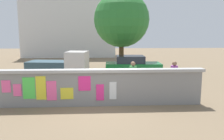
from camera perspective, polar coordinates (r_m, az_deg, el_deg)
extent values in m
plane|color=#7A664C|center=(17.25, -3.04, -0.65)|extent=(60.00, 60.00, 0.00)
cube|color=gray|center=(9.28, -2.90, -4.73)|extent=(8.25, 0.30, 1.37)
cube|color=#A8A8A8|center=(9.13, -2.93, -0.18)|extent=(8.45, 0.42, 0.12)
cube|color=#F9599E|center=(9.78, -24.96, -3.76)|extent=(0.35, 0.02, 0.48)
cube|color=#F9599E|center=(9.66, -22.60, -4.68)|extent=(0.32, 0.02, 0.48)
cube|color=#4CD84C|center=(9.50, -20.05, -4.29)|extent=(0.48, 0.03, 0.86)
cube|color=yellow|center=(9.38, -17.35, -4.33)|extent=(0.39, 0.01, 0.94)
cube|color=#F9599E|center=(9.32, -14.87, -5.03)|extent=(0.39, 0.03, 0.78)
cube|color=yellow|center=(9.24, -11.20, -5.79)|extent=(0.50, 0.03, 0.47)
cube|color=#F42D8C|center=(9.08, -6.89, -3.36)|extent=(0.48, 0.02, 0.58)
cube|color=#F42D8C|center=(9.15, -3.01, -5.62)|extent=(0.31, 0.02, 0.66)
cube|color=silver|center=(9.15, 0.24, -5.18)|extent=(0.28, 0.01, 0.71)
cylinder|color=black|center=(14.67, -7.65, -1.04)|extent=(0.72, 0.29, 0.70)
cylinder|color=black|center=(13.43, -8.82, -2.00)|extent=(0.72, 0.29, 0.70)
cylinder|color=black|center=(15.39, -16.79, -0.88)|extent=(0.72, 0.29, 0.70)
cylinder|color=black|center=(14.21, -18.68, -1.77)|extent=(0.72, 0.29, 0.70)
cube|color=silver|center=(13.95, -8.68, 1.53)|extent=(1.39, 1.65, 1.50)
cube|color=#334C59|center=(14.51, -15.59, 0.39)|extent=(2.58, 1.81, 0.90)
cylinder|color=black|center=(16.91, 9.24, 0.08)|extent=(0.61, 0.21, 0.60)
cylinder|color=black|center=(15.50, 10.14, -0.76)|extent=(0.61, 0.21, 0.60)
cylinder|color=black|center=(16.68, 0.74, 0.07)|extent=(0.61, 0.21, 0.60)
cylinder|color=black|center=(15.24, 0.85, -0.78)|extent=(0.61, 0.21, 0.60)
cube|color=#197233|center=(15.99, 5.28, 0.73)|extent=(3.88, 1.88, 0.60)
cube|color=#262D38|center=(15.90, 4.59, 2.69)|extent=(1.97, 1.63, 0.50)
cylinder|color=black|center=(12.22, 2.41, -3.23)|extent=(0.61, 0.24, 0.60)
cylinder|color=black|center=(12.47, -3.53, -3.00)|extent=(0.61, 0.26, 0.60)
cube|color=black|center=(12.27, -0.59, -1.84)|extent=(1.03, 0.47, 0.32)
cube|color=black|center=(12.28, -1.51, -0.98)|extent=(0.60, 0.35, 0.10)
cube|color=#262626|center=(12.13, 1.95, -0.67)|extent=(0.17, 0.55, 0.03)
cylinder|color=black|center=(10.56, -3.10, -5.03)|extent=(0.66, 0.12, 0.66)
cylinder|color=black|center=(10.48, -8.83, -5.22)|extent=(0.66, 0.12, 0.66)
cube|color=#1933A5|center=(10.46, -5.97, -4.18)|extent=(0.95, 0.15, 0.06)
cylinder|color=#1933A5|center=(10.41, -6.82, -3.02)|extent=(0.03, 0.03, 0.40)
cube|color=black|center=(10.37, -6.84, -1.94)|extent=(0.21, 0.10, 0.05)
cube|color=black|center=(10.43, -3.40, -2.11)|extent=(0.09, 0.44, 0.03)
cylinder|color=black|center=(10.91, -14.03, -4.82)|extent=(0.66, 0.06, 0.66)
cylinder|color=black|center=(11.19, -19.30, -4.72)|extent=(0.66, 0.06, 0.66)
cube|color=#197233|center=(11.00, -16.74, -3.87)|extent=(0.95, 0.07, 0.06)
cylinder|color=#197233|center=(11.00, -17.55, -2.74)|extent=(0.03, 0.03, 0.40)
cube|color=black|center=(10.96, -17.59, -1.71)|extent=(0.20, 0.09, 0.05)
cube|color=black|center=(10.81, -14.40, -1.98)|extent=(0.05, 0.44, 0.03)
cylinder|color=#3F994C|center=(10.97, 5.27, -4.14)|extent=(0.12, 0.12, 0.80)
cylinder|color=#3F994C|center=(10.80, 5.15, -4.35)|extent=(0.12, 0.12, 0.80)
cylinder|color=#3F994C|center=(10.75, 5.26, -0.61)|extent=(0.42, 0.42, 0.60)
sphere|color=#8C664C|center=(10.69, 5.29, 1.56)|extent=(0.22, 0.22, 0.22)
cylinder|color=#3F994C|center=(11.38, 15.53, -3.96)|extent=(0.12, 0.12, 0.80)
cylinder|color=#3F994C|center=(11.30, 14.72, -4.02)|extent=(0.12, 0.12, 0.80)
cylinder|color=purple|center=(11.21, 15.27, -0.50)|extent=(0.39, 0.39, 0.60)
sphere|color=#8C664C|center=(11.15, 15.36, 1.58)|extent=(0.22, 0.22, 0.22)
cylinder|color=brown|center=(18.40, 2.34, 3.87)|extent=(0.39, 0.39, 2.49)
sphere|color=#2A762E|center=(18.36, 2.40, 12.50)|extent=(4.35, 4.35, 4.35)
cube|color=silver|center=(30.97, -10.35, 10.19)|extent=(11.48, 5.65, 7.23)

